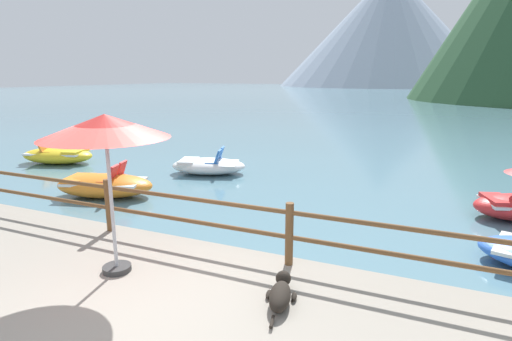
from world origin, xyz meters
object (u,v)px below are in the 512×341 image
dog_resting (281,293)px  pedal_boat_5 (104,185)px  pedal_boat_2 (208,165)px  pedal_boat_3 (58,155)px  beach_umbrella (105,129)px

dog_resting → pedal_boat_5: pedal_boat_5 is taller
pedal_boat_2 → pedal_boat_3: bearing=-172.2°
pedal_boat_2 → beach_umbrella: bearing=-69.6°
beach_umbrella → pedal_boat_3: size_ratio=0.78×
dog_resting → pedal_boat_2: bearing=126.0°
dog_resting → pedal_boat_3: size_ratio=0.38×
pedal_boat_2 → pedal_boat_5: pedal_boat_5 is taller
pedal_boat_5 → dog_resting: bearing=-30.1°
pedal_boat_2 → pedal_boat_3: size_ratio=0.95×
beach_umbrella → pedal_boat_5: 5.83m
pedal_boat_2 → pedal_boat_3: 5.87m
beach_umbrella → dog_resting: 3.11m
pedal_boat_3 → pedal_boat_5: 5.27m
beach_umbrella → pedal_boat_5: bearing=135.4°
dog_resting → pedal_boat_2: pedal_boat_2 is taller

